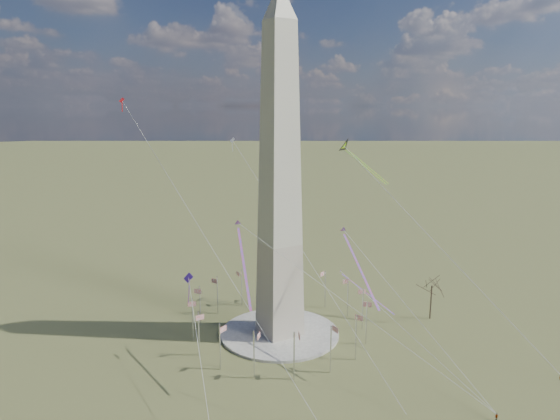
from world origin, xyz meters
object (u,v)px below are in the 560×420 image
washington_monument (280,178)px  person_east (560,377)px  kite_delta_black (347,149)px  tree_near (432,283)px

washington_monument → person_east: size_ratio=66.18×
washington_monument → person_east: (48.13, -58.58, -47.20)m
washington_monument → kite_delta_black: bearing=16.9°
kite_delta_black → washington_monument: bearing=-10.5°
tree_near → person_east: tree_near is taller
washington_monument → tree_near: size_ratio=5.90×
person_east → kite_delta_black: bearing=-109.8°
washington_monument → kite_delta_black: washington_monument is taller
washington_monument → kite_delta_black: (31.60, 9.61, 6.41)m
washington_monument → kite_delta_black: size_ratio=5.83×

